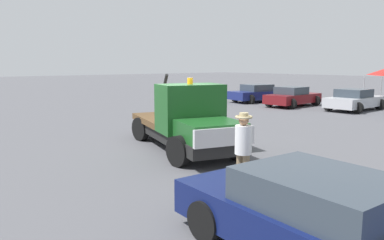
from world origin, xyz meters
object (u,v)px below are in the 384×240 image
(parked_car_navy, at_px, (259,93))
(parked_car_silver, at_px, (355,100))
(tow_truck, at_px, (187,123))
(person_near_truck, at_px, (243,145))
(foreground_car, at_px, (332,224))
(parked_car_maroon, at_px, (292,97))

(parked_car_navy, height_order, parked_car_silver, same)
(tow_truck, xyz_separation_m, person_near_truck, (3.82, -1.41, 0.11))
(tow_truck, distance_m, parked_car_navy, 16.96)
(person_near_truck, distance_m, parked_car_silver, 17.29)
(person_near_truck, xyz_separation_m, parked_car_navy, (-12.93, 15.72, -0.41))
(parked_car_navy, bearing_deg, person_near_truck, -131.31)
(foreground_car, height_order, parked_car_navy, same)
(parked_car_maroon, bearing_deg, person_near_truck, -150.09)
(tow_truck, distance_m, parked_car_maroon, 14.91)
(tow_truck, relative_size, person_near_truck, 3.51)
(tow_truck, xyz_separation_m, parked_car_silver, (-1.91, 14.89, -0.30))
(parked_car_navy, distance_m, parked_car_silver, 7.23)
(foreground_car, xyz_separation_m, person_near_truck, (-3.11, 1.53, 0.40))
(tow_truck, distance_m, person_near_truck, 4.07)
(person_near_truck, height_order, parked_car_silver, person_near_truck)
(foreground_car, bearing_deg, person_near_truck, 157.09)
(person_near_truck, distance_m, parked_car_maroon, 17.93)
(parked_car_maroon, bearing_deg, parked_car_navy, 79.13)
(parked_car_silver, bearing_deg, foreground_car, -154.09)
(parked_car_navy, relative_size, parked_car_silver, 1.11)
(parked_car_maroon, xyz_separation_m, parked_car_silver, (3.79, 1.11, 0.00))
(tow_truck, height_order, person_near_truck, tow_truck)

